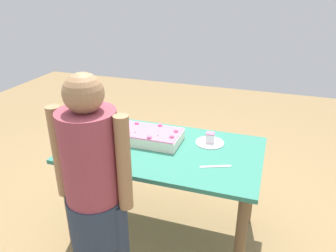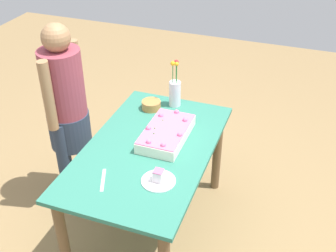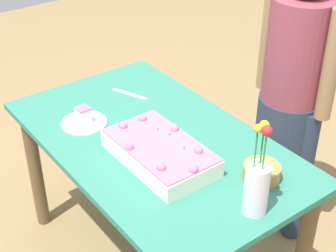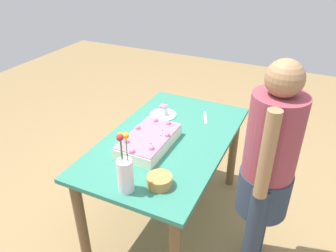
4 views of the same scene
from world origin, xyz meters
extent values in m
cube|color=#317B65|center=(0.00, 0.00, 0.75)|extent=(1.40, 0.83, 0.03)
cylinder|color=brown|center=(-0.62, -0.34, 0.37)|extent=(0.07, 0.07, 0.73)
cylinder|color=brown|center=(-0.62, 0.34, 0.37)|extent=(0.07, 0.07, 0.73)
cube|color=white|center=(0.14, -0.07, 0.80)|extent=(0.48, 0.28, 0.08)
cube|color=pink|center=(0.14, -0.07, 0.84)|extent=(0.47, 0.27, 0.01)
sphere|color=pink|center=(0.36, -0.07, 0.85)|extent=(0.04, 0.04, 0.04)
sphere|color=pink|center=(0.28, 0.02, 0.85)|extent=(0.04, 0.04, 0.04)
sphere|color=pink|center=(0.09, 0.04, 0.85)|extent=(0.04, 0.04, 0.04)
sphere|color=pink|center=(-0.05, -0.02, 0.85)|extent=(0.04, 0.04, 0.04)
sphere|color=pink|center=(-0.05, -0.12, 0.85)|extent=(0.04, 0.04, 0.04)
sphere|color=pink|center=(0.09, -0.19, 0.85)|extent=(0.04, 0.04, 0.04)
sphere|color=pink|center=(0.28, -0.16, 0.85)|extent=(0.04, 0.04, 0.04)
cone|color=#2D8438|center=(0.05, -0.02, 0.85)|extent=(0.02, 0.02, 0.02)
cone|color=#2D8438|center=(0.11, 0.00, 0.85)|extent=(0.02, 0.02, 0.02)
cone|color=#2D8438|center=(0.23, -0.02, 0.85)|extent=(0.02, 0.02, 0.02)
cylinder|color=white|center=(-0.30, -0.18, 0.77)|extent=(0.21, 0.21, 0.01)
cube|color=white|center=(-0.30, -0.18, 0.80)|extent=(0.06, 0.06, 0.07)
cube|color=#D36596|center=(-0.30, -0.18, 0.84)|extent=(0.06, 0.06, 0.01)
cube|color=silver|center=(-0.41, 0.14, 0.76)|extent=(0.20, 0.10, 0.00)
cylinder|color=white|center=(0.59, 0.02, 0.86)|extent=(0.09, 0.09, 0.20)
cylinder|color=#2D8438|center=(0.61, 0.02, 1.04)|extent=(0.01, 0.01, 0.16)
sphere|color=red|center=(0.61, 0.02, 1.12)|extent=(0.04, 0.04, 0.04)
cylinder|color=#2D8438|center=(0.58, 0.04, 1.04)|extent=(0.01, 0.01, 0.16)
sphere|color=#FAAB1D|center=(0.58, 0.04, 1.12)|extent=(0.03, 0.03, 0.03)
cylinder|color=#2D8438|center=(0.59, 0.01, 1.04)|extent=(0.01, 0.01, 0.16)
sphere|color=gold|center=(0.59, 0.01, 1.12)|extent=(0.03, 0.03, 0.03)
cylinder|color=#C27F42|center=(0.48, 0.17, 0.79)|extent=(0.15, 0.15, 0.06)
cylinder|color=#29374C|center=(0.02, 0.71, 0.39)|extent=(0.11, 0.11, 0.78)
cylinder|color=#29374C|center=(0.28, 0.71, 0.39)|extent=(0.11, 0.11, 0.78)
cylinder|color=#29374C|center=(0.15, 0.71, 0.66)|extent=(0.32, 0.31, 0.28)
cylinder|color=#923B49|center=(0.15, 0.71, 1.04)|extent=(0.30, 0.30, 0.52)
cylinder|color=#9C734D|center=(-0.04, 0.71, 1.04)|extent=(0.08, 0.08, 0.52)
cylinder|color=#9C734D|center=(0.34, 0.71, 1.04)|extent=(0.08, 0.08, 0.52)
camera|label=1|loc=(-0.70, 1.98, 1.88)|focal=35.00mm
camera|label=2|loc=(-2.10, -0.90, 2.44)|focal=45.00mm
camera|label=3|loc=(1.54, -1.07, 2.03)|focal=55.00mm
camera|label=4|loc=(1.78, 0.84, 2.00)|focal=35.00mm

